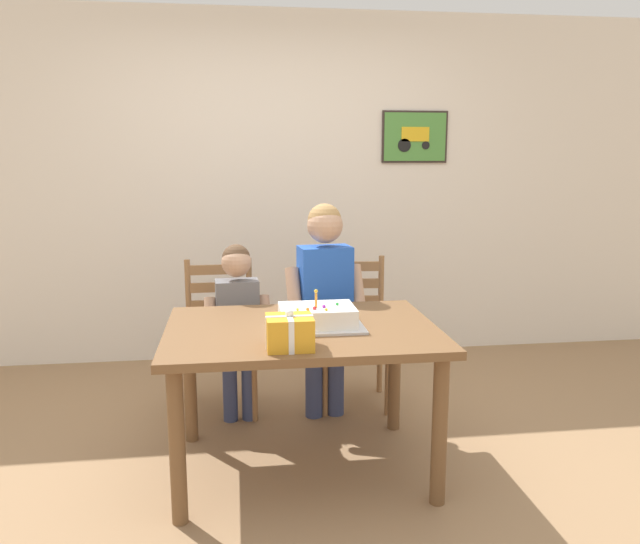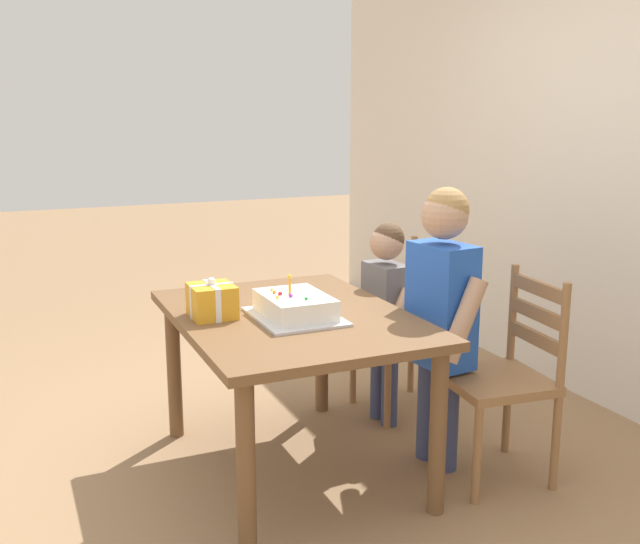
{
  "view_description": "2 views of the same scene",
  "coord_description": "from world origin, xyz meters",
  "px_view_note": "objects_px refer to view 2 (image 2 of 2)",
  "views": [
    {
      "loc": [
        -0.31,
        -2.93,
        1.57
      ],
      "look_at": [
        0.1,
        0.09,
        0.99
      ],
      "focal_mm": 35.37,
      "sensor_mm": 36.0,
      "label": 1
    },
    {
      "loc": [
        2.87,
        -1.12,
        1.61
      ],
      "look_at": [
        0.12,
        0.09,
        0.94
      ],
      "focal_mm": 41.15,
      "sensor_mm": 36.0,
      "label": 2
    }
  ],
  "objects_px": {
    "gift_box_red_large": "(212,301)",
    "child_older": "(441,300)",
    "dining_table": "(291,335)",
    "child_younger": "(385,303)",
    "chair_left": "(408,326)",
    "chair_right": "(505,376)",
    "birthday_cake": "(295,307)"
  },
  "relations": [
    {
      "from": "gift_box_red_large",
      "to": "child_older",
      "type": "distance_m",
      "value": 1.01
    },
    {
      "from": "dining_table",
      "to": "child_younger",
      "type": "height_order",
      "value": "child_younger"
    },
    {
      "from": "chair_left",
      "to": "child_younger",
      "type": "bearing_deg",
      "value": -61.81
    },
    {
      "from": "chair_right",
      "to": "child_younger",
      "type": "height_order",
      "value": "child_younger"
    },
    {
      "from": "chair_left",
      "to": "birthday_cake",
      "type": "bearing_deg",
      "value": -60.15
    },
    {
      "from": "birthday_cake",
      "to": "gift_box_red_large",
      "type": "height_order",
      "value": "birthday_cake"
    },
    {
      "from": "chair_left",
      "to": "child_older",
      "type": "xyz_separation_m",
      "value": [
        0.62,
        -0.2,
        0.31
      ]
    },
    {
      "from": "child_younger",
      "to": "child_older",
      "type": "bearing_deg",
      "value": -0.06
    },
    {
      "from": "dining_table",
      "to": "gift_box_red_large",
      "type": "distance_m",
      "value": 0.38
    },
    {
      "from": "dining_table",
      "to": "child_younger",
      "type": "distance_m",
      "value": 0.71
    },
    {
      "from": "chair_right",
      "to": "child_younger",
      "type": "xyz_separation_m",
      "value": [
        -0.72,
        -0.2,
        0.18
      ]
    },
    {
      "from": "gift_box_red_large",
      "to": "chair_left",
      "type": "xyz_separation_m",
      "value": [
        -0.33,
        1.17,
        -0.34
      ]
    },
    {
      "from": "birthday_cake",
      "to": "chair_right",
      "type": "distance_m",
      "value": 0.97
    },
    {
      "from": "dining_table",
      "to": "chair_left",
      "type": "relative_size",
      "value": 1.42
    },
    {
      "from": "child_older",
      "to": "gift_box_red_large",
      "type": "bearing_deg",
      "value": -106.86
    },
    {
      "from": "chair_right",
      "to": "gift_box_red_large",
      "type": "bearing_deg",
      "value": -113.34
    },
    {
      "from": "dining_table",
      "to": "chair_right",
      "type": "height_order",
      "value": "chair_right"
    },
    {
      "from": "dining_table",
      "to": "chair_right",
      "type": "bearing_deg",
      "value": 63.6
    },
    {
      "from": "dining_table",
      "to": "birthday_cake",
      "type": "height_order",
      "value": "birthday_cake"
    },
    {
      "from": "chair_right",
      "to": "chair_left",
      "type": "bearing_deg",
      "value": 179.99
    },
    {
      "from": "birthday_cake",
      "to": "gift_box_red_large",
      "type": "relative_size",
      "value": 2.14
    },
    {
      "from": "gift_box_red_large",
      "to": "child_younger",
      "type": "relative_size",
      "value": 0.19
    },
    {
      "from": "gift_box_red_large",
      "to": "chair_left",
      "type": "distance_m",
      "value": 1.26
    },
    {
      "from": "child_younger",
      "to": "chair_left",
      "type": "bearing_deg",
      "value": 118.19
    },
    {
      "from": "birthday_cake",
      "to": "chair_right",
      "type": "xyz_separation_m",
      "value": [
        0.34,
        0.85,
        -0.32
      ]
    },
    {
      "from": "birthday_cake",
      "to": "child_younger",
      "type": "distance_m",
      "value": 0.77
    },
    {
      "from": "birthday_cake",
      "to": "child_older",
      "type": "xyz_separation_m",
      "value": [
        0.13,
        0.65,
        -0.01
      ]
    },
    {
      "from": "dining_table",
      "to": "birthday_cake",
      "type": "distance_m",
      "value": 0.17
    },
    {
      "from": "birthday_cake",
      "to": "gift_box_red_large",
      "type": "distance_m",
      "value": 0.36
    },
    {
      "from": "chair_left",
      "to": "gift_box_red_large",
      "type": "bearing_deg",
      "value": -74.35
    },
    {
      "from": "birthday_cake",
      "to": "child_younger",
      "type": "relative_size",
      "value": 0.42
    },
    {
      "from": "child_younger",
      "to": "chair_right",
      "type": "bearing_deg",
      "value": 15.67
    }
  ]
}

